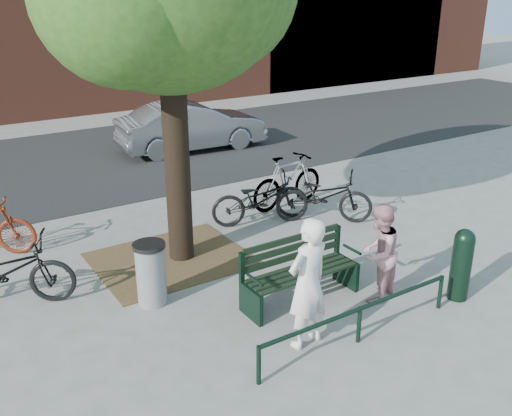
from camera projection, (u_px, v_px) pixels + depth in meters
ground at (300, 301)px, 8.14m from camera, size 90.00×90.00×0.00m
dirt_pit at (171, 259)px, 9.36m from camera, size 2.40×2.00×0.02m
road at (103, 159)px, 14.79m from camera, size 40.00×7.00×0.01m
park_bench at (298, 269)px, 8.03m from camera, size 1.74×0.54×0.97m
guard_railing at (360, 314)px, 7.06m from camera, size 3.06×0.06×0.51m
person_left at (308, 283)px, 6.87m from camera, size 0.67×0.49×1.70m
person_right at (379, 253)px, 7.96m from camera, size 0.85×0.76×1.43m
bollard at (462, 262)px, 8.01m from camera, size 0.29×0.29×1.07m
litter_bin at (151, 273)px, 7.92m from camera, size 0.45×0.45×0.92m
bicycle_a at (5, 271)px, 7.91m from camera, size 2.01×1.47×1.01m
bicycle_c at (261, 200)px, 10.60m from camera, size 1.96×1.22×0.97m
bicycle_d at (288, 181)px, 11.46m from camera, size 1.84×0.70×1.08m
bicycle_e at (324, 196)px, 10.80m from camera, size 1.75×1.77×0.97m
parked_car at (192, 126)px, 15.40m from camera, size 4.08×1.68×1.31m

